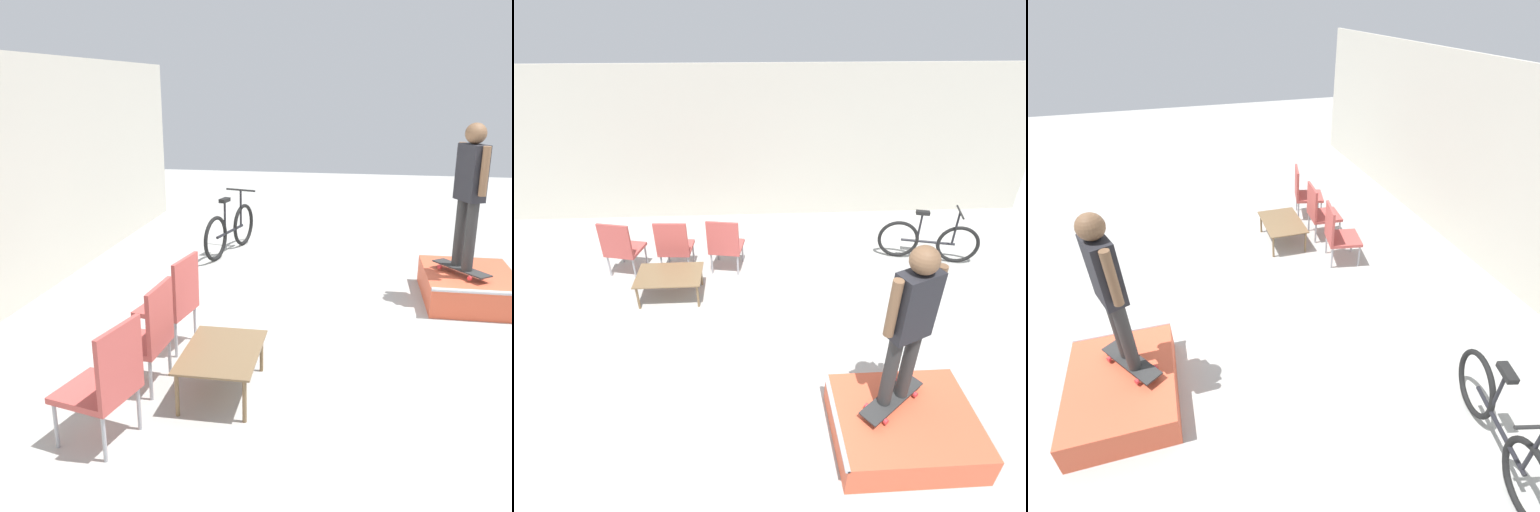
{
  "view_description": "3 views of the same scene",
  "coord_description": "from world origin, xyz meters",
  "views": [
    {
      "loc": [
        -5.58,
        0.52,
        2.64
      ],
      "look_at": [
        0.44,
        1.53,
        0.79
      ],
      "focal_mm": 40.0,
      "sensor_mm": 36.0,
      "label": 1
    },
    {
      "loc": [
        0.07,
        -3.48,
        3.77
      ],
      "look_at": [
        0.35,
        1.48,
        0.73
      ],
      "focal_mm": 28.0,
      "sensor_mm": 36.0,
      "label": 2
    },
    {
      "loc": [
        4.72,
        -0.14,
        3.73
      ],
      "look_at": [
        0.31,
        1.16,
        0.69
      ],
      "focal_mm": 28.0,
      "sensor_mm": 36.0,
      "label": 3
    }
  ],
  "objects": [
    {
      "name": "patio_chair_right",
      "position": [
        -0.34,
        2.25,
        0.52
      ],
      "size": [
        0.6,
        0.6,
        0.98
      ],
      "rotation": [
        0.0,
        0.0,
        2.97
      ],
      "color": "#99999E",
      "rests_on": "ground_plane"
    },
    {
      "name": "patio_chair_left",
      "position": [
        -2.03,
        2.25,
        0.52
      ],
      "size": [
        0.63,
        0.63,
        0.98
      ],
      "rotation": [
        0.0,
        0.0,
        2.91
      ],
      "color": "#99999E",
      "rests_on": "ground_plane"
    },
    {
      "name": "bicycle",
      "position": [
        3.16,
        2.41,
        0.37
      ],
      "size": [
        1.66,
        0.6,
        0.98
      ],
      "rotation": [
        0.0,
        0.0,
        -0.26
      ],
      "color": "black",
      "rests_on": "ground_plane"
    },
    {
      "name": "skate_ramp_box",
      "position": [
        1.56,
        -1.01,
        0.18
      ],
      "size": [
        1.42,
        1.1,
        0.39
      ],
      "color": "#DB5638",
      "rests_on": "ground_plane"
    },
    {
      "name": "skateboard_on_ramp",
      "position": [
        1.45,
        -0.88,
        0.45
      ],
      "size": [
        0.76,
        0.64,
        0.07
      ],
      "rotation": [
        0.0,
        0.0,
        0.64
      ],
      "color": "#2D2D2D",
      "rests_on": "skate_ramp_box"
    },
    {
      "name": "coffee_table",
      "position": [
        -1.16,
        1.56,
        0.37
      ],
      "size": [
        0.97,
        0.66,
        0.41
      ],
      "color": "brown",
      "rests_on": "ground_plane"
    },
    {
      "name": "ground_plane",
      "position": [
        0.0,
        0.0,
        0.0
      ],
      "size": [
        24.0,
        24.0,
        0.0
      ],
      "primitive_type": "plane",
      "color": "#A8A8A3"
    },
    {
      "name": "person_skater",
      "position": [
        1.45,
        -0.88,
        1.5
      ],
      "size": [
        0.53,
        0.33,
        1.75
      ],
      "rotation": [
        0.0,
        0.0,
        0.4
      ],
      "color": "#2D2D2D",
      "rests_on": "skateboard_on_ramp"
    },
    {
      "name": "patio_chair_center",
      "position": [
        -1.17,
        2.25,
        0.52
      ],
      "size": [
        0.55,
        0.55,
        0.98
      ],
      "rotation": [
        0.0,
        0.0,
        3.08
      ],
      "color": "#99999E",
      "rests_on": "ground_plane"
    }
  ]
}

